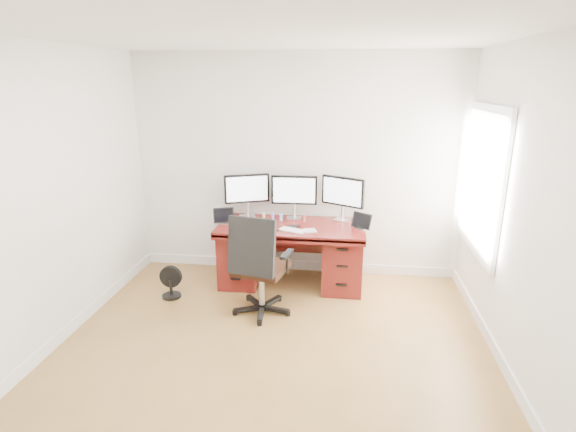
# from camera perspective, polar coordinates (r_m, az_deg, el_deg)

# --- Properties ---
(ground) EXTENTS (4.50, 4.50, 0.00)m
(ground) POSITION_cam_1_polar(r_m,az_deg,el_deg) (3.98, -2.99, -19.70)
(ground) COLOR olive
(ground) RESTS_ON ground
(back_wall) EXTENTS (4.00, 0.10, 2.70)m
(back_wall) POSITION_cam_1_polar(r_m,az_deg,el_deg) (5.52, 1.02, 6.23)
(back_wall) COLOR white
(back_wall) RESTS_ON ground
(right_wall) EXTENTS (0.10, 4.50, 2.70)m
(right_wall) POSITION_cam_1_polar(r_m,az_deg,el_deg) (3.67, 29.36, -1.39)
(right_wall) COLOR white
(right_wall) RESTS_ON ground
(desk) EXTENTS (1.70, 0.80, 0.75)m
(desk) POSITION_cam_1_polar(r_m,az_deg,el_deg) (5.38, 0.46, -4.58)
(desk) COLOR #5F1513
(desk) RESTS_ON ground
(office_chair) EXTENTS (0.70, 0.70, 1.11)m
(office_chair) POSITION_cam_1_polar(r_m,az_deg,el_deg) (4.71, -3.63, -8.37)
(office_chair) COLOR black
(office_chair) RESTS_ON ground
(floor_fan) EXTENTS (0.25, 0.22, 0.37)m
(floor_fan) POSITION_cam_1_polar(r_m,az_deg,el_deg) (5.29, -14.69, -8.17)
(floor_fan) COLOR black
(floor_fan) RESTS_ON ground
(monitor_left) EXTENTS (0.52, 0.24, 0.53)m
(monitor_left) POSITION_cam_1_polar(r_m,az_deg,el_deg) (5.49, -5.24, 3.29)
(monitor_left) COLOR silver
(monitor_left) RESTS_ON desk
(monitor_center) EXTENTS (0.55, 0.14, 0.53)m
(monitor_center) POSITION_cam_1_polar(r_m,az_deg,el_deg) (5.39, 0.79, 3.12)
(monitor_center) COLOR silver
(monitor_center) RESTS_ON desk
(monitor_right) EXTENTS (0.50, 0.29, 0.53)m
(monitor_right) POSITION_cam_1_polar(r_m,az_deg,el_deg) (5.36, 6.96, 2.90)
(monitor_right) COLOR silver
(monitor_right) RESTS_ON desk
(tablet_left) EXTENTS (0.25, 0.14, 0.19)m
(tablet_left) POSITION_cam_1_polar(r_m,az_deg,el_deg) (5.31, -8.19, -0.09)
(tablet_left) COLOR silver
(tablet_left) RESTS_ON desk
(tablet_right) EXTENTS (0.24, 0.19, 0.19)m
(tablet_right) POSITION_cam_1_polar(r_m,az_deg,el_deg) (5.12, 9.32, -0.76)
(tablet_right) COLOR silver
(tablet_right) RESTS_ON desk
(keyboard) EXTENTS (0.32, 0.23, 0.01)m
(keyboard) POSITION_cam_1_polar(r_m,az_deg,el_deg) (5.03, 0.59, -1.81)
(keyboard) COLOR silver
(keyboard) RESTS_ON desk
(trackpad) EXTENTS (0.17, 0.17, 0.01)m
(trackpad) POSITION_cam_1_polar(r_m,az_deg,el_deg) (5.03, 2.82, -1.84)
(trackpad) COLOR silver
(trackpad) RESTS_ON desk
(drawing_tablet) EXTENTS (0.24, 0.20, 0.01)m
(drawing_tablet) POSITION_cam_1_polar(r_m,az_deg,el_deg) (5.05, -2.54, -1.79)
(drawing_tablet) COLOR black
(drawing_tablet) RESTS_ON desk
(phone) EXTENTS (0.15, 0.11, 0.01)m
(phone) POSITION_cam_1_polar(r_m,az_deg,el_deg) (5.17, 0.75, -1.31)
(phone) COLOR black
(phone) RESTS_ON desk
(figurine_yellow) EXTENTS (0.04, 0.04, 0.09)m
(figurine_yellow) POSITION_cam_1_polar(r_m,az_deg,el_deg) (5.41, -3.09, 0.00)
(figurine_yellow) COLOR #E3C678
(figurine_yellow) RESTS_ON desk
(figurine_purple) EXTENTS (0.04, 0.04, 0.09)m
(figurine_purple) POSITION_cam_1_polar(r_m,az_deg,el_deg) (5.39, -1.94, -0.04)
(figurine_purple) COLOR #8166DB
(figurine_purple) RESTS_ON desk
(figurine_blue) EXTENTS (0.04, 0.04, 0.09)m
(figurine_blue) POSITION_cam_1_polar(r_m,az_deg,el_deg) (5.37, -0.91, -0.08)
(figurine_blue) COLOR #569DF0
(figurine_blue) RESTS_ON desk
(figurine_brown) EXTENTS (0.04, 0.04, 0.09)m
(figurine_brown) POSITION_cam_1_polar(r_m,az_deg,el_deg) (5.34, 2.06, -0.19)
(figurine_brown) COLOR brown
(figurine_brown) RESTS_ON desk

